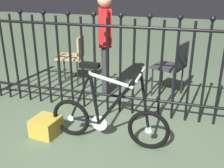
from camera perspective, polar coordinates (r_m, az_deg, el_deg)
ground_plane at (r=3.17m, az=-1.74°, el=-10.29°), size 20.00×20.00×0.00m
iron_fence at (r=3.39m, az=-0.12°, el=4.77°), size 4.07×0.07×1.36m
bicycle at (r=2.86m, az=-0.89°, el=-7.06°), size 1.32×0.40×0.89m
chair_tan at (r=4.48m, az=-8.13°, el=6.33°), size 0.46×0.46×0.80m
chair_charcoal at (r=4.00m, az=13.04°, el=4.23°), size 0.53×0.53×0.83m
person_visitor at (r=3.94m, az=-1.51°, el=10.04°), size 0.27×0.45×1.49m
display_crate at (r=3.17m, az=-13.95°, el=-8.77°), size 0.32×0.32×0.21m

